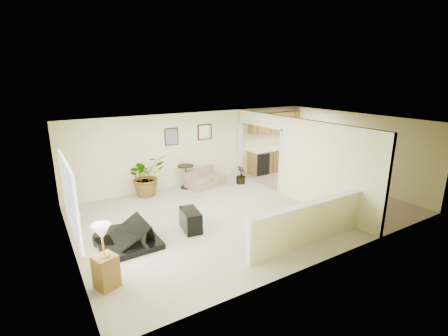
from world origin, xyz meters
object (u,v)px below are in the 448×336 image
small_plant (241,176)px  lamp_stand (105,261)px  loveseat (205,177)px  accent_table (186,173)px  piano_bench (190,220)px  piano (125,224)px  palm_plant (146,176)px

small_plant → lamp_stand: lamp_stand is taller
loveseat → accent_table: bearing=154.5°
piano_bench → loveseat: (1.92, 2.83, 0.04)m
piano → piano_bench: piano is taller
piano_bench → palm_plant: (-0.12, 2.93, 0.39)m
lamp_stand → loveseat: bearing=44.4°
piano → piano_bench: (1.57, -0.09, -0.25)m
piano_bench → loveseat: size_ratio=0.49×
piano_bench → small_plant: 3.89m
piano_bench → small_plant: bearing=37.2°
palm_plant → loveseat: bearing=-2.8°
loveseat → palm_plant: bearing=160.1°
palm_plant → lamp_stand: (-2.16, -4.21, -0.12)m
loveseat → small_plant: size_ratio=2.53×
piano → palm_plant: 3.19m
piano_bench → small_plant: (3.10, 2.35, 0.01)m
piano → loveseat: (3.49, 2.74, -0.22)m
piano → accent_table: size_ratio=2.01×
accent_table → small_plant: (1.86, -0.58, -0.25)m
piano → lamp_stand: (-0.71, -1.37, 0.01)m
small_plant → lamp_stand: size_ratio=0.50×
piano → small_plant: size_ratio=2.59×
accent_table → palm_plant: palm_plant is taller
piano → palm_plant: (1.45, 2.84, 0.13)m
piano_bench → loveseat: bearing=55.8°
piano_bench → loveseat: loveseat is taller
piano → small_plant: piano is taller
piano → palm_plant: bearing=62.0°
palm_plant → lamp_stand: palm_plant is taller
palm_plant → accent_table: bearing=-0.0°
small_plant → lamp_stand: 6.50m
small_plant → piano: bearing=-154.2°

